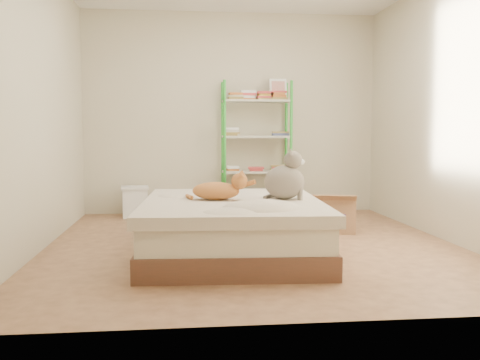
{
  "coord_description": "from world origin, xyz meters",
  "views": [
    {
      "loc": [
        -0.65,
        -4.9,
        1.04
      ],
      "look_at": [
        -0.13,
        -0.11,
        0.62
      ],
      "focal_mm": 40.0,
      "sensor_mm": 36.0,
      "label": 1
    }
  ],
  "objects": [
    {
      "name": "room",
      "position": [
        0.0,
        0.0,
        1.3
      ],
      "size": [
        3.81,
        4.21,
        2.61
      ],
      "color": "tan",
      "rests_on": "ground"
    },
    {
      "name": "bed",
      "position": [
        -0.23,
        -0.41,
        0.24
      ],
      "size": [
        1.59,
        1.94,
        0.48
      ],
      "rotation": [
        0.0,
        0.0,
        -0.05
      ],
      "color": "brown",
      "rests_on": "ground"
    },
    {
      "name": "orange_cat",
      "position": [
        -0.36,
        -0.38,
        0.57
      ],
      "size": [
        0.53,
        0.37,
        0.19
      ],
      "primitive_type": null,
      "rotation": [
        0.0,
        0.0,
        -0.25
      ],
      "color": "#CF7133",
      "rests_on": "bed"
    },
    {
      "name": "grey_cat",
      "position": [
        0.23,
        -0.4,
        0.69
      ],
      "size": [
        0.43,
        0.38,
        0.42
      ],
      "primitive_type": null,
      "rotation": [
        0.0,
        0.0,
        1.36
      ],
      "color": "gray",
      "rests_on": "bed"
    },
    {
      "name": "shelf_unit",
      "position": [
        0.31,
        1.88,
        0.84
      ],
      "size": [
        0.88,
        0.36,
        1.74
      ],
      "color": "green",
      "rests_on": "ground"
    },
    {
      "name": "cardboard_box",
      "position": [
        0.92,
        0.6,
        0.18
      ],
      "size": [
        0.61,
        0.61,
        0.42
      ],
      "rotation": [
        0.0,
        0.0,
        -0.25
      ],
      "color": "#A88152",
      "rests_on": "ground"
    },
    {
      "name": "white_bin",
      "position": [
        -1.23,
        1.8,
        0.2
      ],
      "size": [
        0.36,
        0.32,
        0.38
      ],
      "rotation": [
        0.0,
        0.0,
        0.1
      ],
      "color": "white",
      "rests_on": "ground"
    }
  ]
}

